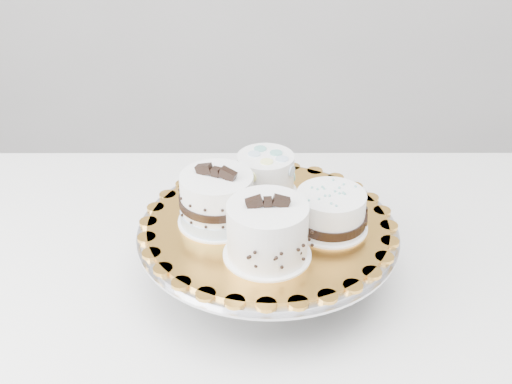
{
  "coord_description": "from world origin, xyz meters",
  "views": [
    {
      "loc": [
        0.11,
        -0.59,
        1.39
      ],
      "look_at": [
        0.09,
        0.19,
        0.91
      ],
      "focal_mm": 45.0,
      "sensor_mm": 36.0,
      "label": 1
    }
  ],
  "objects_px": {
    "cake_swirl": "(267,232)",
    "cake_banded": "(217,201)",
    "cake_ribbon": "(331,212)",
    "cake_board": "(268,224)",
    "cake_dots": "(266,174)",
    "table": "(274,305)",
    "cake_stand": "(268,244)"
  },
  "relations": [
    {
      "from": "cake_swirl",
      "to": "cake_banded",
      "type": "distance_m",
      "value": 0.11
    },
    {
      "from": "cake_swirl",
      "to": "cake_ribbon",
      "type": "relative_size",
      "value": 1.04
    },
    {
      "from": "cake_swirl",
      "to": "cake_ribbon",
      "type": "bearing_deg",
      "value": 32.06
    },
    {
      "from": "cake_board",
      "to": "cake_dots",
      "type": "xyz_separation_m",
      "value": [
        -0.01,
        0.09,
        0.04
      ]
    },
    {
      "from": "cake_swirl",
      "to": "cake_dots",
      "type": "height_order",
      "value": "cake_swirl"
    },
    {
      "from": "cake_ribbon",
      "to": "table",
      "type": "bearing_deg",
      "value": 154.24
    },
    {
      "from": "cake_swirl",
      "to": "cake_board",
      "type": "bearing_deg",
      "value": 84.47
    },
    {
      "from": "cake_swirl",
      "to": "cake_dots",
      "type": "relative_size",
      "value": 1.06
    },
    {
      "from": "cake_board",
      "to": "cake_ribbon",
      "type": "xyz_separation_m",
      "value": [
        0.09,
        -0.01,
        0.03
      ]
    },
    {
      "from": "cake_stand",
      "to": "cake_swirl",
      "type": "relative_size",
      "value": 3.19
    },
    {
      "from": "cake_swirl",
      "to": "cake_banded",
      "type": "relative_size",
      "value": 0.88
    },
    {
      "from": "cake_stand",
      "to": "cake_swirl",
      "type": "bearing_deg",
      "value": -90.27
    },
    {
      "from": "cake_board",
      "to": "cake_ribbon",
      "type": "distance_m",
      "value": 0.1
    },
    {
      "from": "cake_stand",
      "to": "cake_swirl",
      "type": "xyz_separation_m",
      "value": [
        -0.0,
        -0.08,
        0.08
      ]
    },
    {
      "from": "table",
      "to": "cake_board",
      "type": "height_order",
      "value": "cake_board"
    },
    {
      "from": "table",
      "to": "cake_dots",
      "type": "xyz_separation_m",
      "value": [
        -0.02,
        0.05,
        0.23
      ]
    },
    {
      "from": "cake_dots",
      "to": "cake_ribbon",
      "type": "distance_m",
      "value": 0.13
    },
    {
      "from": "cake_dots",
      "to": "cake_ribbon",
      "type": "height_order",
      "value": "cake_dots"
    },
    {
      "from": "cake_stand",
      "to": "cake_board",
      "type": "distance_m",
      "value": 0.04
    },
    {
      "from": "cake_stand",
      "to": "cake_ribbon",
      "type": "relative_size",
      "value": 3.33
    },
    {
      "from": "cake_board",
      "to": "cake_ribbon",
      "type": "relative_size",
      "value": 3.06
    },
    {
      "from": "table",
      "to": "cake_swirl",
      "type": "height_order",
      "value": "cake_swirl"
    },
    {
      "from": "table",
      "to": "cake_board",
      "type": "xyz_separation_m",
      "value": [
        -0.01,
        -0.04,
        0.19
      ]
    },
    {
      "from": "table",
      "to": "cake_ribbon",
      "type": "bearing_deg",
      "value": -34.2
    },
    {
      "from": "table",
      "to": "cake_stand",
      "type": "distance_m",
      "value": 0.16
    },
    {
      "from": "cake_board",
      "to": "cake_banded",
      "type": "distance_m",
      "value": 0.08
    },
    {
      "from": "table",
      "to": "cake_swirl",
      "type": "relative_size",
      "value": 9.73
    },
    {
      "from": "cake_banded",
      "to": "cake_ribbon",
      "type": "bearing_deg",
      "value": 17.95
    },
    {
      "from": "cake_stand",
      "to": "cake_board",
      "type": "height_order",
      "value": "cake_board"
    },
    {
      "from": "cake_banded",
      "to": "cake_swirl",
      "type": "bearing_deg",
      "value": -25.57
    },
    {
      "from": "cake_banded",
      "to": "cake_ribbon",
      "type": "relative_size",
      "value": 1.18
    },
    {
      "from": "cake_stand",
      "to": "cake_dots",
      "type": "bearing_deg",
      "value": 93.47
    }
  ]
}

